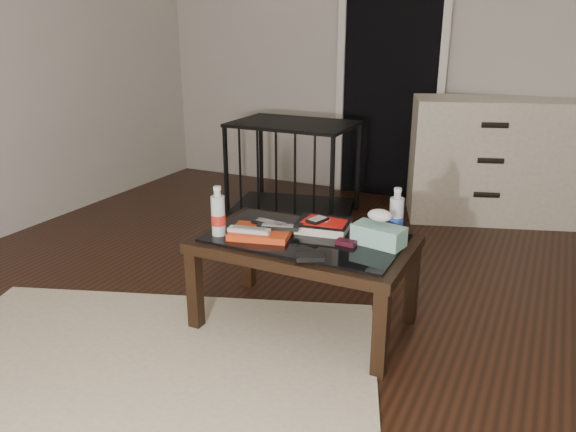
# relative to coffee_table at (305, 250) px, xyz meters

# --- Properties ---
(ground) EXTENTS (5.00, 5.00, 0.00)m
(ground) POSITION_rel_coffee_table_xyz_m (0.12, -0.14, -0.40)
(ground) COLOR black
(ground) RESTS_ON ground
(doorway) EXTENTS (0.90, 0.08, 2.07)m
(doorway) POSITION_rel_coffee_table_xyz_m (-0.28, 2.32, 0.63)
(doorway) COLOR black
(doorway) RESTS_ON ground
(coffee_table) EXTENTS (1.00, 0.60, 0.46)m
(coffee_table) POSITION_rel_coffee_table_xyz_m (0.00, 0.00, 0.00)
(coffee_table) COLOR black
(coffee_table) RESTS_ON ground
(rug) EXTENTS (2.39, 2.08, 0.01)m
(rug) POSITION_rel_coffee_table_xyz_m (-0.44, -0.73, -0.39)
(rug) COLOR beige
(rug) RESTS_ON ground
(dresser) EXTENTS (1.30, 0.85, 0.90)m
(dresser) POSITION_rel_coffee_table_xyz_m (0.61, 2.09, 0.05)
(dresser) COLOR beige
(dresser) RESTS_ON ground
(pet_crate) EXTENTS (1.01, 0.78, 0.71)m
(pet_crate) POSITION_rel_coffee_table_xyz_m (-0.79, 1.54, -0.17)
(pet_crate) COLOR black
(pet_crate) RESTS_ON ground
(magazines) EXTENTS (0.32, 0.27, 0.03)m
(magazines) POSITION_rel_coffee_table_xyz_m (-0.20, -0.07, 0.08)
(magazines) COLOR red
(magazines) RESTS_ON coffee_table
(remote_silver) EXTENTS (0.21, 0.09, 0.02)m
(remote_silver) POSITION_rel_coffee_table_xyz_m (-0.23, -0.13, 0.11)
(remote_silver) COLOR silver
(remote_silver) RESTS_ON magazines
(remote_black_front) EXTENTS (0.21, 0.11, 0.02)m
(remote_black_front) POSITION_rel_coffee_table_xyz_m (-0.13, -0.03, 0.11)
(remote_black_front) COLOR black
(remote_black_front) RESTS_ON magazines
(remote_black_back) EXTENTS (0.20, 0.07, 0.02)m
(remote_black_back) POSITION_rel_coffee_table_xyz_m (-0.18, -0.00, 0.11)
(remote_black_back) COLOR black
(remote_black_back) RESTS_ON magazines
(textbook) EXTENTS (0.28, 0.23, 0.05)m
(textbook) POSITION_rel_coffee_table_xyz_m (0.04, 0.12, 0.09)
(textbook) COLOR black
(textbook) RESTS_ON coffee_table
(dvd_mailers) EXTENTS (0.19, 0.14, 0.01)m
(dvd_mailers) POSITION_rel_coffee_table_xyz_m (0.04, 0.12, 0.11)
(dvd_mailers) COLOR red
(dvd_mailers) RESTS_ON textbook
(ipod) EXTENTS (0.09, 0.12, 0.02)m
(ipod) POSITION_rel_coffee_table_xyz_m (0.02, 0.09, 0.12)
(ipod) COLOR black
(ipod) RESTS_ON dvd_mailers
(flip_phone) EXTENTS (0.09, 0.05, 0.02)m
(flip_phone) POSITION_rel_coffee_table_xyz_m (0.21, -0.01, 0.08)
(flip_phone) COLOR black
(flip_phone) RESTS_ON coffee_table
(wallet) EXTENTS (0.14, 0.12, 0.02)m
(wallet) POSITION_rel_coffee_table_xyz_m (0.13, -0.23, 0.07)
(wallet) COLOR black
(wallet) RESTS_ON coffee_table
(water_bottle_left) EXTENTS (0.08, 0.08, 0.24)m
(water_bottle_left) POSITION_rel_coffee_table_xyz_m (-0.38, -0.15, 0.18)
(water_bottle_left) COLOR silver
(water_bottle_left) RESTS_ON coffee_table
(water_bottle_right) EXTENTS (0.08, 0.08, 0.24)m
(water_bottle_right) POSITION_rel_coffee_table_xyz_m (0.38, 0.19, 0.18)
(water_bottle_right) COLOR silver
(water_bottle_right) RESTS_ON coffee_table
(tissue_box) EXTENTS (0.25, 0.16, 0.09)m
(tissue_box) POSITION_rel_coffee_table_xyz_m (0.34, 0.06, 0.11)
(tissue_box) COLOR teal
(tissue_box) RESTS_ON coffee_table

